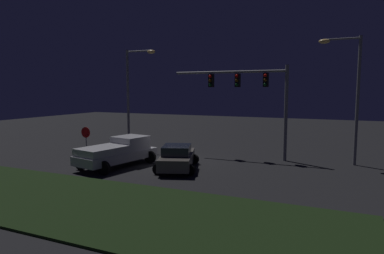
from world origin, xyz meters
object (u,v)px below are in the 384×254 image
at_px(car_sedan, 177,157).
at_px(stop_sign, 86,136).
at_px(street_lamp_left, 133,87).
at_px(traffic_signal_gantry, 251,89).
at_px(pickup_truck, 119,150).
at_px(street_lamp_right, 350,85).

distance_m(car_sedan, stop_sign, 7.46).
bearing_deg(street_lamp_left, stop_sign, -98.05).
height_order(traffic_signal_gantry, stop_sign, traffic_signal_gantry).
height_order(pickup_truck, stop_sign, stop_sign).
xyz_separation_m(street_lamp_left, street_lamp_right, (16.10, 0.27, 0.05)).
bearing_deg(traffic_signal_gantry, car_sedan, -120.68).
distance_m(car_sedan, traffic_signal_gantry, 7.42).
bearing_deg(pickup_truck, stop_sign, 84.35).
height_order(street_lamp_left, stop_sign, street_lamp_left).
relative_size(pickup_truck, street_lamp_right, 0.69).
distance_m(car_sedan, street_lamp_left, 9.68).
relative_size(car_sedan, stop_sign, 2.13).
height_order(street_lamp_right, stop_sign, street_lamp_right).
xyz_separation_m(car_sedan, stop_sign, (-7.40, 0.45, 0.82)).
bearing_deg(stop_sign, pickup_truck, -16.90).
relative_size(street_lamp_left, stop_sign, 3.62).
distance_m(pickup_truck, street_lamp_right, 15.24).
xyz_separation_m(street_lamp_right, stop_sign, (-16.81, -5.29, -3.59)).
bearing_deg(pickup_truck, traffic_signal_gantry, -38.18).
distance_m(car_sedan, street_lamp_right, 11.87).
xyz_separation_m(car_sedan, traffic_signal_gantry, (3.13, 5.28, 4.16)).
height_order(car_sedan, street_lamp_left, street_lamp_left).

